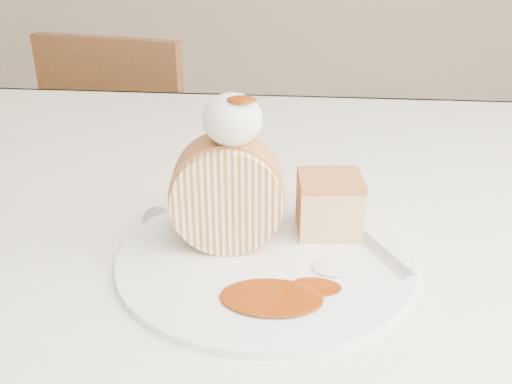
# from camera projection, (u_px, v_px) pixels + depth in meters

# --- Properties ---
(table) EXTENTS (1.40, 0.90, 0.75)m
(table) POSITION_uv_depth(u_px,v_px,m) (308.00, 247.00, 0.78)
(table) COLOR white
(table) RESTS_ON ground
(chair_far) EXTENTS (0.46, 0.46, 0.82)m
(chair_far) POSITION_uv_depth(u_px,v_px,m) (136.00, 161.00, 1.58)
(chair_far) COLOR brown
(chair_far) RESTS_ON ground
(plate) EXTENTS (0.33, 0.33, 0.01)m
(plate) POSITION_uv_depth(u_px,v_px,m) (265.00, 257.00, 0.58)
(plate) COLOR white
(plate) RESTS_ON table
(roulade_slice) EXTENTS (0.12, 0.07, 0.11)m
(roulade_slice) POSITION_uv_depth(u_px,v_px,m) (227.00, 194.00, 0.58)
(roulade_slice) COLOR #FEE9B0
(roulade_slice) RESTS_ON plate
(cake_chunk) EXTENTS (0.07, 0.07, 0.06)m
(cake_chunk) POSITION_uv_depth(u_px,v_px,m) (329.00, 207.00, 0.61)
(cake_chunk) COLOR #BC7947
(cake_chunk) RESTS_ON plate
(whipped_cream) EXTENTS (0.06, 0.06, 0.05)m
(whipped_cream) POSITION_uv_depth(u_px,v_px,m) (233.00, 119.00, 0.54)
(whipped_cream) COLOR white
(whipped_cream) RESTS_ON roulade_slice
(caramel_drizzle) EXTENTS (0.03, 0.02, 0.01)m
(caramel_drizzle) POSITION_uv_depth(u_px,v_px,m) (241.00, 93.00, 0.51)
(caramel_drizzle) COLOR #6F2704
(caramel_drizzle) RESTS_ON whipped_cream
(caramel_pool) EXTENTS (0.10, 0.07, 0.00)m
(caramel_pool) POSITION_uv_depth(u_px,v_px,m) (271.00, 297.00, 0.50)
(caramel_pool) COLOR #6F2704
(caramel_pool) RESTS_ON plate
(fork) EXTENTS (0.10, 0.17, 0.00)m
(fork) POSITION_uv_depth(u_px,v_px,m) (374.00, 246.00, 0.59)
(fork) COLOR silver
(fork) RESTS_ON plate
(spoon) EXTENTS (0.05, 0.16, 0.00)m
(spoon) POSITION_uv_depth(u_px,v_px,m) (150.00, 252.00, 0.59)
(spoon) COLOR silver
(spoon) RESTS_ON table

